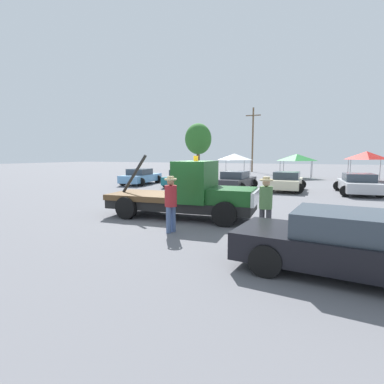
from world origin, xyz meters
TOP-DOWN VIEW (x-y plane):
  - ground_plane at (0.00, 0.00)m, footprint 160.00×160.00m
  - tow_truck at (0.37, 0.03)m, footprint 6.08×2.54m
  - foreground_car at (5.92, -3.91)m, footprint 5.24×2.35m
  - person_near_truck at (3.61, -1.49)m, footprint 0.41×0.41m
  - person_at_hood at (0.74, -2.26)m, footprint 0.40×0.40m
  - parked_car_skyblue at (-9.11, 11.02)m, footprint 2.61×4.79m
  - parked_car_teal at (-4.97, 11.04)m, footprint 2.49×4.65m
  - parked_car_charcoal at (-0.58, 10.39)m, footprint 2.53×4.73m
  - parked_car_cream at (2.89, 11.10)m, footprint 2.46×4.21m
  - parked_car_silver at (7.26, 11.05)m, footprint 2.77×4.82m
  - canopy_tent_white at (-4.48, 24.00)m, footprint 3.16×3.16m
  - canopy_tent_green at (2.51, 23.84)m, footprint 3.15×3.15m
  - canopy_tent_red at (9.06, 23.57)m, footprint 2.99×2.99m
  - tree_left at (-13.18, 33.75)m, footprint 4.19×4.19m
  - traffic_cone at (0.44, 4.17)m, footprint 0.40×0.40m
  - utility_pole at (-4.60, 34.15)m, footprint 2.20×0.24m

SIDE VIEW (x-z plane):
  - ground_plane at x=0.00m, z-range 0.00..0.00m
  - traffic_cone at x=0.44m, z-range -0.02..0.53m
  - parked_car_cream at x=2.89m, z-range -0.02..1.32m
  - parked_car_skyblue at x=-9.11m, z-range -0.02..1.32m
  - parked_car_charcoal at x=-0.58m, z-range -0.02..1.32m
  - parked_car_teal at x=-4.97m, z-range -0.02..1.32m
  - parked_car_silver at x=7.26m, z-range -0.02..1.32m
  - foreground_car at x=5.92m, z-range -0.02..1.32m
  - tow_truck at x=0.37m, z-range -0.30..2.21m
  - person_at_hood at x=0.74m, z-range 0.16..1.99m
  - person_near_truck at x=3.61m, z-range 0.16..2.00m
  - canopy_tent_green at x=2.51m, z-range 0.93..3.54m
  - canopy_tent_white at x=-4.48m, z-range 0.95..3.62m
  - canopy_tent_red at x=9.06m, z-range 1.02..3.89m
  - utility_pole at x=-4.60m, z-range 0.26..9.69m
  - tree_left at x=-13.18m, z-range 1.28..8.76m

